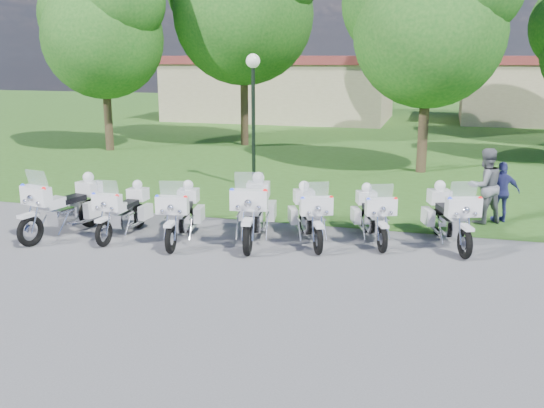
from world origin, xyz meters
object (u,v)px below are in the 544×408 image
(motorcycle_0, at_px, (65,206))
(motorcycle_6, at_px, (450,215))
(motorcycle_2, at_px, (181,213))
(lamp_post, at_px, (253,88))
(bystander_c, at_px, (502,192))
(motorcycle_5, at_px, (373,214))
(bystander_b, at_px, (485,186))
(motorcycle_4, at_px, (310,214))
(motorcycle_1, at_px, (124,210))
(motorcycle_3, at_px, (254,209))

(motorcycle_0, distance_m, motorcycle_6, 8.94)
(motorcycle_2, relative_size, lamp_post, 0.54)
(motorcycle_0, height_order, bystander_c, motorcycle_0)
(motorcycle_5, height_order, bystander_b, bystander_b)
(motorcycle_5, bearing_deg, motorcycle_4, -1.20)
(bystander_b, bearing_deg, bystander_c, 174.81)
(motorcycle_1, distance_m, motorcycle_5, 5.84)
(motorcycle_3, xyz_separation_m, motorcycle_5, (2.63, 0.75, -0.12))
(motorcycle_5, xyz_separation_m, lamp_post, (-4.36, 4.74, 2.56))
(motorcycle_3, bearing_deg, bystander_b, -159.89)
(motorcycle_0, bearing_deg, motorcycle_5, -154.88)
(motorcycle_3, bearing_deg, motorcycle_6, -178.12)
(motorcycle_0, bearing_deg, motorcycle_4, -156.59)
(motorcycle_3, xyz_separation_m, lamp_post, (-1.73, 5.50, 2.44))
(motorcycle_2, height_order, motorcycle_5, motorcycle_2)
(motorcycle_6, bearing_deg, motorcycle_4, -7.61)
(motorcycle_5, bearing_deg, motorcycle_3, -3.97)
(motorcycle_4, distance_m, bystander_c, 5.27)
(motorcycle_6, bearing_deg, bystander_c, -138.07)
(motorcycle_2, bearing_deg, lamp_post, -98.67)
(motorcycle_2, bearing_deg, motorcycle_3, -174.82)
(motorcycle_1, relative_size, lamp_post, 0.52)
(motorcycle_4, relative_size, bystander_b, 1.13)
(motorcycle_0, bearing_deg, motorcycle_1, -153.67)
(motorcycle_3, bearing_deg, lamp_post, -82.60)
(motorcycle_0, relative_size, motorcycle_4, 1.15)
(motorcycle_2, height_order, bystander_b, bystander_b)
(motorcycle_2, relative_size, motorcycle_4, 1.06)
(motorcycle_1, xyz_separation_m, motorcycle_5, (5.72, 1.19, 0.00))
(motorcycle_3, relative_size, lamp_post, 0.62)
(motorcycle_1, relative_size, bystander_b, 1.14)
(motorcycle_3, xyz_separation_m, motorcycle_6, (4.32, 0.92, -0.07))
(motorcycle_2, bearing_deg, motorcycle_5, -174.12)
(motorcycle_4, bearing_deg, bystander_c, -169.19)
(motorcycle_0, relative_size, motorcycle_6, 1.08)
(motorcycle_2, height_order, motorcycle_3, motorcycle_3)
(motorcycle_3, height_order, motorcycle_4, motorcycle_3)
(motorcycle_5, height_order, bystander_c, bystander_c)
(motorcycle_0, relative_size, motorcycle_3, 0.95)
(lamp_post, bearing_deg, motorcycle_3, -72.51)
(bystander_c, bearing_deg, motorcycle_0, 7.75)
(motorcycle_1, bearing_deg, motorcycle_2, -178.90)
(motorcycle_6, relative_size, bystander_b, 1.20)
(motorcycle_3, bearing_deg, bystander_c, -160.05)
(motorcycle_6, height_order, lamp_post, lamp_post)
(motorcycle_5, bearing_deg, bystander_b, -158.46)
(motorcycle_3, height_order, lamp_post, lamp_post)
(motorcycle_2, distance_m, motorcycle_4, 2.95)
(motorcycle_0, bearing_deg, motorcycle_3, -157.30)
(motorcycle_3, distance_m, bystander_b, 5.99)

